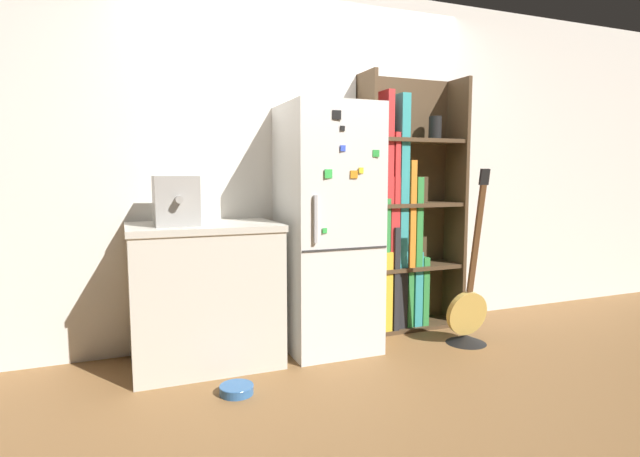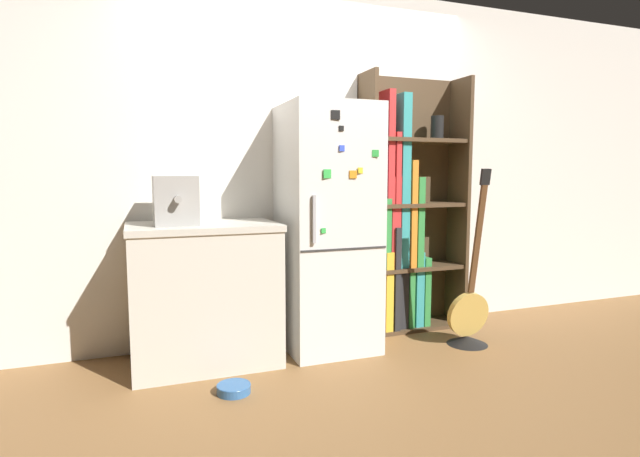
% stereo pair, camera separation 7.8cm
% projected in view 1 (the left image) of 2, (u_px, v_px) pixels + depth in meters
% --- Properties ---
extents(ground_plane, '(16.00, 16.00, 0.00)m').
position_uv_depth(ground_plane, '(335.00, 352.00, 3.45)').
color(ground_plane, olive).
extents(wall_back, '(8.00, 0.05, 2.60)m').
position_uv_depth(wall_back, '(310.00, 164.00, 3.74)').
color(wall_back, white).
rests_on(wall_back, ground_plane).
extents(refrigerator, '(0.61, 0.64, 1.70)m').
position_uv_depth(refrigerator, '(327.00, 228.00, 3.48)').
color(refrigerator, white).
rests_on(refrigerator, ground_plane).
extents(bookshelf, '(0.85, 0.30, 1.98)m').
position_uv_depth(bookshelf, '(399.00, 220.00, 3.90)').
color(bookshelf, '#4C3823').
rests_on(bookshelf, ground_plane).
extents(kitchen_counter, '(0.93, 0.63, 0.91)m').
position_uv_depth(kitchen_counter, '(205.00, 294.00, 3.21)').
color(kitchen_counter, beige).
rests_on(kitchen_counter, ground_plane).
extents(espresso_machine, '(0.26, 0.37, 0.30)m').
position_uv_depth(espresso_machine, '(176.00, 201.00, 3.07)').
color(espresso_machine, '#A5A39E').
rests_on(espresso_machine, kitchen_counter).
extents(guitar, '(0.32, 0.30, 1.26)m').
position_uv_depth(guitar, '(467.00, 319.00, 3.61)').
color(guitar, black).
rests_on(guitar, ground_plane).
extents(pet_bowl, '(0.19, 0.19, 0.05)m').
position_uv_depth(pet_bowl, '(237.00, 389.00, 2.79)').
color(pet_bowl, '#3366A5').
rests_on(pet_bowl, ground_plane).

